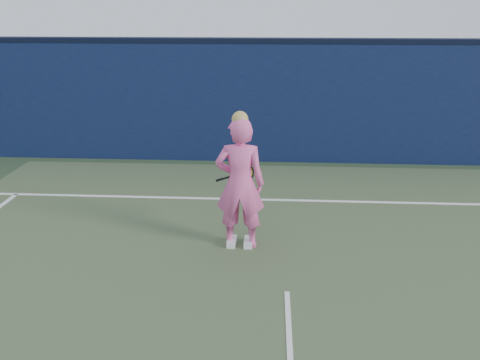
{
  "coord_description": "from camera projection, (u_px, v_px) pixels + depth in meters",
  "views": [
    {
      "loc": [
        -0.24,
        -4.31,
        3.27
      ],
      "look_at": [
        -0.64,
        2.22,
        0.99
      ],
      "focal_mm": 38.0,
      "sensor_mm": 36.0,
      "label": 1
    }
  ],
  "objects": [
    {
      "name": "ground",
      "position": [
        290.0,
        346.0,
        5.13
      ],
      "size": [
        80.0,
        80.0,
        0.0
      ],
      "primitive_type": "plane",
      "color": "#2E4027",
      "rests_on": "ground"
    },
    {
      "name": "backstop_wall",
      "position": [
        282.0,
        103.0,
        10.84
      ],
      "size": [
        24.0,
        0.4,
        2.5
      ],
      "primitive_type": "cube",
      "color": "#0D133A",
      "rests_on": "ground"
    },
    {
      "name": "wall_cap",
      "position": [
        284.0,
        41.0,
        10.42
      ],
      "size": [
        24.0,
        0.42,
        0.1
      ],
      "primitive_type": "cube",
      "color": "black",
      "rests_on": "backstop_wall"
    },
    {
      "name": "player",
      "position": [
        240.0,
        184.0,
        6.95
      ],
      "size": [
        0.69,
        0.45,
        1.94
      ],
      "rotation": [
        0.0,
        0.0,
        3.13
      ],
      "color": "pink",
      "rests_on": "ground"
    },
    {
      "name": "racket",
      "position": [
        242.0,
        174.0,
        7.39
      ],
      "size": [
        0.57,
        0.17,
        0.31
      ],
      "rotation": [
        0.0,
        0.0,
        0.05
      ],
      "color": "black",
      "rests_on": "ground"
    }
  ]
}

